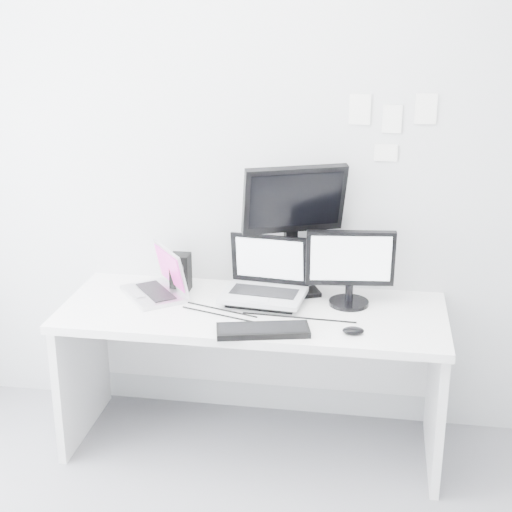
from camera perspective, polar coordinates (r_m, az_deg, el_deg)
name	(u,v)px	position (r m, az deg, el deg)	size (l,w,h in m)	color
back_wall	(264,163)	(3.75, 0.61, 6.92)	(3.60, 3.60, 0.00)	#BABDBF
desk	(253,378)	(3.76, -0.26, -9.07)	(1.80, 0.70, 0.73)	white
macbook	(152,272)	(3.74, -7.72, -1.19)	(0.33, 0.25, 0.25)	#BBBBBF
speaker	(181,272)	(3.81, -5.62, -1.21)	(0.09, 0.09, 0.19)	black
dell_laptop	(263,272)	(3.61, 0.55, -1.19)	(0.38, 0.30, 0.32)	silver
rear_monitor	(293,228)	(3.68, 2.74, 2.06)	(0.49, 0.18, 0.67)	black
samsung_monitor	(350,267)	(3.61, 7.02, -0.82)	(0.41, 0.19, 0.38)	black
keyboard	(263,330)	(3.35, 0.52, -5.55)	(0.40, 0.14, 0.03)	black
mouse	(353,331)	(3.37, 7.24, -5.52)	(0.10, 0.06, 0.03)	black
wall_note_0	(360,109)	(3.65, 7.73, 10.74)	(0.10, 0.00, 0.14)	white
wall_note_1	(392,119)	(3.66, 10.08, 10.00)	(0.09, 0.00, 0.13)	white
wall_note_2	(426,109)	(3.66, 12.51, 10.63)	(0.10, 0.00, 0.14)	white
wall_note_3	(386,153)	(3.69, 9.62, 7.56)	(0.11, 0.00, 0.08)	white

